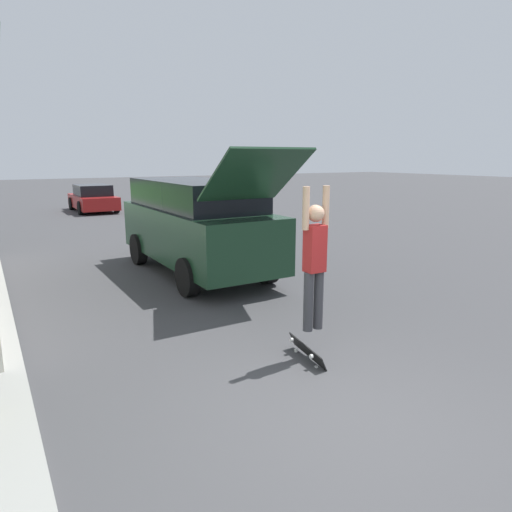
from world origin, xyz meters
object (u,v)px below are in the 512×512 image
(car_down_street, at_px, (93,199))
(skateboarder, at_px, (315,258))
(skateboard, at_px, (307,351))
(suv_parked, at_px, (196,223))

(car_down_street, bearing_deg, skateboarder, -93.36)
(skateboarder, bearing_deg, skateboard, -156.42)
(car_down_street, distance_m, skateboarder, 19.31)
(skateboarder, height_order, skateboard, skateboarder)
(skateboarder, distance_m, skateboard, 1.26)
(car_down_street, xyz_separation_m, skateboarder, (-1.13, -19.27, 0.74))
(suv_parked, relative_size, skateboarder, 3.07)
(suv_parked, relative_size, car_down_street, 1.46)
(suv_parked, bearing_deg, car_down_street, 87.55)
(car_down_street, bearing_deg, suv_parked, -92.45)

